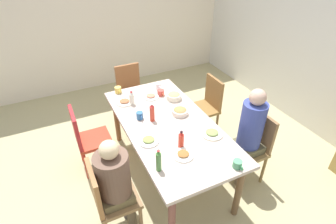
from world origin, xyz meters
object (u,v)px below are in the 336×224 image
object	(u,v)px
bottle_0	(152,113)
bottle_1	(132,98)
cup_0	(140,116)
chair_0	(207,104)
chair_4	(87,137)
chair_2	(252,144)
plate_2	(125,102)
cup_4	(118,90)
bowl_1	(174,96)
bottle_3	(159,161)
plate_1	(149,140)
chair_1	(108,197)
bowl_0	(180,111)
cup_3	(161,93)
person_1	(115,180)
chair_3	(131,90)
plate_0	(183,155)
person_2	(249,131)
plate_4	(151,96)
cup_1	(238,164)
plate_3	(212,133)
cup_2	(158,86)
dining_table	(168,129)
bottle_2	(181,140)

from	to	relation	value
bottle_0	bottle_1	world-z (taller)	bottle_0
cup_0	chair_0	bearing A→B (deg)	103.84
chair_4	bottle_0	distance (m)	0.89
chair_2	plate_2	size ratio (longest dim) A/B	4.11
cup_0	bottle_0	distance (m)	0.16
bottle_0	cup_4	bearing A→B (deg)	-168.24
chair_2	chair_4	distance (m)	1.99
bowl_1	chair_2	bearing A→B (deg)	31.43
cup_0	bottle_3	xyz separation A→B (m)	(0.83, -0.13, 0.07)
plate_1	cup_4	xyz separation A→B (m)	(-1.12, 0.01, 0.03)
chair_1	bowl_0	xyz separation A→B (m)	(-0.59, 1.07, 0.30)
cup_4	cup_0	bearing A→B (deg)	3.84
cup_3	bottle_1	world-z (taller)	bottle_1
cup_4	person_1	bearing A→B (deg)	-18.41
chair_3	plate_1	bearing A→B (deg)	-11.58
chair_2	person_1	bearing A→B (deg)	-90.00
plate_0	bottle_1	bearing A→B (deg)	-172.92
person_2	plate_4	bearing A→B (deg)	-146.40
chair_4	bowl_0	xyz separation A→B (m)	(0.39, 1.07, 0.30)
plate_4	cup_1	world-z (taller)	cup_1
plate_3	bottle_1	world-z (taller)	bottle_1
chair_2	bowl_1	size ratio (longest dim) A/B	4.68
plate_1	bottle_1	size ratio (longest dim) A/B	1.21
chair_0	cup_1	xyz separation A→B (m)	(1.39, -0.59, 0.30)
plate_4	bowl_1	distance (m)	0.31
chair_1	bowl_1	size ratio (longest dim) A/B	4.68
cup_2	dining_table	bearing A→B (deg)	-15.96
chair_3	cup_1	size ratio (longest dim) A/B	7.37
plate_0	cup_2	size ratio (longest dim) A/B	1.95
cup_2	bottle_3	world-z (taller)	bottle_3
chair_1	chair_0	bearing A→B (deg)	119.63
plate_0	plate_2	xyz separation A→B (m)	(-1.18, -0.21, 0.00)
chair_1	bottle_0	bearing A→B (deg)	130.28
plate_1	bottle_2	xyz separation A→B (m)	(0.22, 0.26, 0.08)
cup_0	bottle_0	xyz separation A→B (m)	(0.09, 0.12, 0.06)
person_1	person_2	size ratio (longest dim) A/B	0.92
cup_1	cup_0	bearing A→B (deg)	-154.22
cup_2	person_1	bearing A→B (deg)	-38.31
chair_4	bottle_2	distance (m)	1.27
chair_2	plate_3	distance (m)	0.60
dining_table	cup_1	distance (m)	0.95
cup_1	bottle_0	world-z (taller)	bottle_0
plate_3	plate_0	bearing A→B (deg)	-70.02
plate_3	cup_0	xyz separation A→B (m)	(-0.60, -0.60, 0.03)
plate_4	cup_4	bearing A→B (deg)	-131.10
plate_1	cup_3	distance (m)	0.95
chair_4	cup_1	world-z (taller)	chair_4
chair_0	plate_2	bearing A→B (deg)	-96.57
chair_0	plate_1	distance (m)	1.40
chair_2	bowl_0	xyz separation A→B (m)	(-0.59, -0.66, 0.30)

